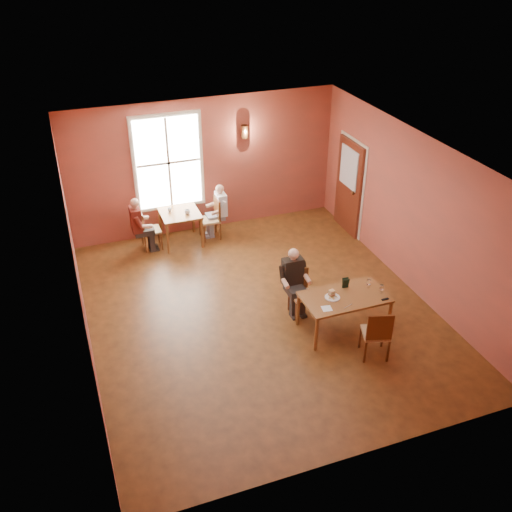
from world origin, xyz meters
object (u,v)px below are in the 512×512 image
object	(u,v)px
chair_diner_white	(209,219)
chair_empty	(376,332)
diner_white	(211,214)
chair_diner_maroon	(151,229)
chair_diner_main	(302,294)
second_table	(181,228)
main_table	(343,312)
diner_main	(303,287)
diner_maroon	(149,223)

from	to	relation	value
chair_diner_white	chair_empty	bearing A→B (deg)	-163.42
diner_white	chair_diner_maroon	bearing A→B (deg)	90.00
chair_empty	diner_white	size ratio (longest dim) A/B	0.80
chair_diner_main	chair_empty	bearing A→B (deg)	114.55
second_table	main_table	bearing A→B (deg)	-64.28
chair_diner_main	chair_diner_white	xyz separation A→B (m)	(-0.75, 3.30, 0.04)
chair_empty	second_table	distance (m)	5.17
chair_empty	second_table	xyz separation A→B (m)	(-2.06, 4.74, -0.10)
main_table	chair_diner_main	world-z (taller)	chair_diner_main
diner_main	diner_maroon	world-z (taller)	diner_maroon
main_table	second_table	xyz separation A→B (m)	(-1.90, 3.95, 0.02)
diner_white	diner_main	bearing A→B (deg)	-167.74
main_table	chair_diner_maroon	distance (m)	4.71
chair_diner_maroon	diner_maroon	distance (m)	0.16
second_table	chair_empty	bearing A→B (deg)	-66.50
chair_diner_maroon	chair_diner_main	bearing A→B (deg)	31.88
main_table	chair_diner_main	distance (m)	0.82
chair_empty	second_table	world-z (taller)	chair_empty
second_table	chair_diner_maroon	bearing A→B (deg)	180.00
chair_diner_white	diner_maroon	world-z (taller)	diner_maroon
second_table	diner_white	bearing A→B (deg)	0.00
chair_diner_white	second_table	bearing A→B (deg)	90.00
main_table	chair_diner_main	size ratio (longest dim) A/B	1.71
chair_diner_main	chair_diner_maroon	size ratio (longest dim) A/B	0.96
second_table	chair_diner_maroon	world-z (taller)	chair_diner_maroon
second_table	chair_diner_white	distance (m)	0.66
chair_diner_maroon	diner_maroon	size ratio (longest dim) A/B	0.74
main_table	second_table	bearing A→B (deg)	115.72
main_table	diner_main	bearing A→B (deg)	128.88
chair_diner_main	diner_main	xyz separation A→B (m)	(0.00, -0.03, 0.17)
second_table	diner_maroon	distance (m)	0.72
chair_diner_main	diner_maroon	bearing A→B (deg)	-57.74
second_table	diner_maroon	size ratio (longest dim) A/B	0.69
main_table	diner_main	world-z (taller)	diner_main
main_table	diner_maroon	distance (m)	4.73
diner_main	main_table	bearing A→B (deg)	128.88
chair_diner_white	chair_diner_maroon	xyz separation A→B (m)	(-1.30, 0.00, -0.02)
chair_diner_main	chair_empty	xyz separation A→B (m)	(0.66, -1.44, 0.04)
chair_diner_main	diner_main	bearing A→B (deg)	90.00
chair_diner_maroon	main_table	bearing A→B (deg)	32.87
chair_diner_main	chair_empty	size ratio (longest dim) A/B	0.91
chair_empty	chair_diner_maroon	distance (m)	5.46
main_table	diner_white	xyz separation A→B (m)	(-1.22, 3.95, 0.24)
diner_main	diner_white	world-z (taller)	diner_main
chair_diner_main	diner_maroon	size ratio (longest dim) A/B	0.71
second_table	chair_diner_main	bearing A→B (deg)	-66.96
diner_maroon	chair_diner_white	bearing A→B (deg)	90.00
diner_white	diner_maroon	xyz separation A→B (m)	(-1.36, 0.00, 0.02)
main_table	diner_white	distance (m)	4.15
main_table	chair_empty	distance (m)	0.81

